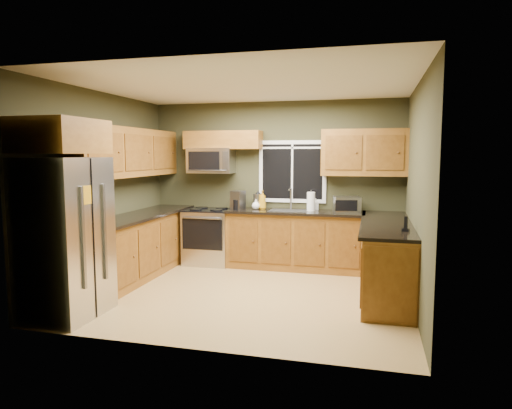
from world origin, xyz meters
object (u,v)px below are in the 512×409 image
at_px(refrigerator, 65,238).
at_px(paper_towel_roll, 311,201).
at_px(range, 209,236).
at_px(cordless_phone, 406,227).
at_px(coffee_maker, 238,201).
at_px(soap_bottle_a, 262,200).
at_px(soap_bottle_b, 315,204).
at_px(soap_bottle_c, 256,204).
at_px(kettle, 258,200).
at_px(microwave, 211,161).
at_px(toaster_oven, 347,205).

xyz_separation_m(refrigerator, paper_towel_roll, (2.39, 2.82, 0.19)).
height_order(range, paper_towel_roll, paper_towel_roll).
bearing_deg(cordless_phone, refrigerator, -162.65).
distance_m(coffee_maker, soap_bottle_a, 0.40).
xyz_separation_m(soap_bottle_b, cordless_phone, (1.28, -1.84, -0.04)).
distance_m(paper_towel_roll, soap_bottle_c, 0.90).
relative_size(kettle, soap_bottle_c, 1.82).
xyz_separation_m(microwave, paper_towel_roll, (1.70, -0.08, -0.64)).
bearing_deg(paper_towel_roll, toaster_oven, -5.68).
bearing_deg(refrigerator, soap_bottle_c, 62.06).
height_order(refrigerator, kettle, refrigerator).
bearing_deg(range, soap_bottle_c, 2.67).
height_order(toaster_oven, soap_bottle_a, soap_bottle_a).
xyz_separation_m(toaster_oven, soap_bottle_c, (-1.46, 0.04, -0.04)).
xyz_separation_m(range, soap_bottle_a, (0.90, 0.08, 0.63)).
height_order(toaster_oven, kettle, kettle).
height_order(kettle, soap_bottle_a, soap_bottle_a).
distance_m(microwave, soap_bottle_a, 1.10).
height_order(refrigerator, cordless_phone, refrigerator).
xyz_separation_m(refrigerator, soap_bottle_c, (1.49, 2.81, 0.12)).
height_order(paper_towel_roll, cordless_phone, paper_towel_roll).
relative_size(microwave, kettle, 2.56).
distance_m(toaster_oven, soap_bottle_c, 1.47).
bearing_deg(soap_bottle_c, toaster_oven, -1.65).
xyz_separation_m(coffee_maker, cordless_phone, (2.52, -1.59, -0.09)).
xyz_separation_m(range, soap_bottle_c, (0.80, 0.04, 0.55)).
bearing_deg(coffee_maker, soap_bottle_a, 14.62).
xyz_separation_m(refrigerator, cordless_phone, (3.72, 1.16, 0.09)).
bearing_deg(soap_bottle_a, paper_towel_roll, -2.26).
relative_size(soap_bottle_a, cordless_phone, 1.75).
xyz_separation_m(toaster_oven, soap_bottle_a, (-1.36, 0.09, 0.03)).
bearing_deg(cordless_phone, kettle, 141.38).
relative_size(range, soap_bottle_b, 5.17).
height_order(microwave, paper_towel_roll, microwave).
bearing_deg(soap_bottle_a, toaster_oven, -3.68).
bearing_deg(toaster_oven, soap_bottle_a, 176.32).
bearing_deg(range, soap_bottle_b, 7.50).
relative_size(refrigerator, kettle, 6.07).
bearing_deg(soap_bottle_a, kettle, 138.04).
height_order(kettle, soap_bottle_b, kettle).
distance_m(refrigerator, soap_bottle_c, 3.18).
relative_size(range, kettle, 3.16).
xyz_separation_m(coffee_maker, soap_bottle_c, (0.29, 0.06, -0.06)).
height_order(kettle, paper_towel_roll, paper_towel_roll).
xyz_separation_m(microwave, soap_bottle_c, (0.80, -0.10, -0.71)).
xyz_separation_m(microwave, soap_bottle_b, (1.75, 0.09, -0.70)).
height_order(kettle, cordless_phone, kettle).
relative_size(toaster_oven, paper_towel_roll, 1.35).
xyz_separation_m(range, cordless_phone, (3.03, -1.61, 0.52)).
relative_size(range, cordless_phone, 5.33).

